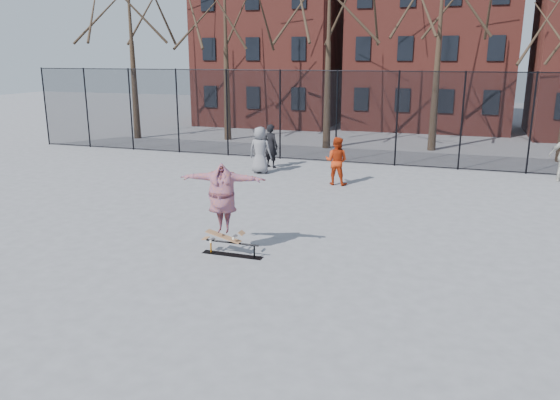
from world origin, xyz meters
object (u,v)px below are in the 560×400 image
(bystander_grey, at_px, (260,150))
(bystander_black, at_px, (271,146))
(skate_rail, at_px, (232,250))
(skater, at_px, (223,203))
(skateboard, at_px, (224,239))
(bystander_red, at_px, (336,161))

(bystander_grey, relative_size, bystander_black, 1.02)
(skate_rail, bearing_deg, bystander_black, 104.63)
(skater, bearing_deg, skate_rail, -10.68)
(skater, height_order, bystander_grey, skater)
(skateboard, distance_m, skater, 0.88)
(skater, xyz_separation_m, bystander_grey, (-2.46, 8.99, -0.33))
(skate_rail, bearing_deg, skateboard, -180.00)
(skateboard, distance_m, bystander_grey, 9.34)
(bystander_black, height_order, bystander_red, bystander_black)
(skateboard, relative_size, bystander_black, 0.51)
(skate_rail, relative_size, skateboard, 1.60)
(skater, bearing_deg, skateboard, -10.68)
(bystander_grey, height_order, bystander_red, bystander_grey)
(bystander_grey, bearing_deg, bystander_black, -90.15)
(skater, height_order, bystander_black, skater)
(skateboard, xyz_separation_m, bystander_red, (0.87, 8.00, 0.49))
(skate_rail, xyz_separation_m, bystander_grey, (-2.68, 8.99, 0.81))
(skater, xyz_separation_m, bystander_black, (-2.45, 10.24, -0.35))
(skate_rail, bearing_deg, bystander_grey, 106.63)
(bystander_black, relative_size, bystander_red, 1.05)
(skateboard, distance_m, bystander_black, 10.54)
(skater, relative_size, bystander_grey, 1.08)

